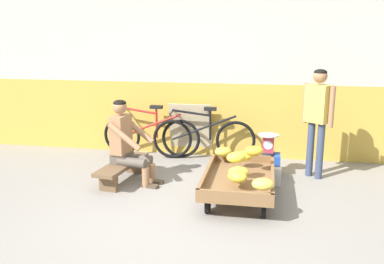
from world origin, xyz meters
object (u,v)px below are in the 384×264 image
Objects in this scene: bicycle_far_left at (204,138)px; customer_adult at (318,111)px; plastic_crate at (267,164)px; bicycle_near_left at (151,135)px; banana_cart at (239,180)px; vendor_seated at (127,142)px; sign_board at (190,130)px; weighing_scale at (268,144)px; shopping_bag at (274,176)px; low_bench at (122,167)px.

bicycle_far_left is 1.88m from customer_adult.
plastic_crate is 2.02m from bicycle_near_left.
bicycle_far_left is at bearing -1.24° from bicycle_near_left.
plastic_crate is at bearing 71.50° from banana_cart.
plastic_crate is (0.33, 1.00, -0.09)m from banana_cart.
bicycle_near_left is at bearing 91.76° from vendor_seated.
plastic_crate is at bearing 179.43° from customer_adult.
vendor_seated is 1.57m from sign_board.
sign_board is at bearing 158.52° from customer_adult.
weighing_scale is 1.48m from sign_board.
vendor_seated is at bearing -159.83° from plastic_crate.
sign_board is at bearing 13.93° from bicycle_near_left.
banana_cart is at bearing -11.38° from vendor_seated.
bicycle_far_left reaches higher than plastic_crate.
sign_board reaches higher than shopping_bag.
bicycle_far_left is 1.08× the size of customer_adult.
weighing_scale is 0.18× the size of bicycle_near_left.
plastic_crate is (1.96, 0.68, -0.05)m from low_bench.
bicycle_near_left is 0.66m from sign_board.
bicycle_near_left is 0.89m from bicycle_far_left.
customer_adult reaches higher than vendor_seated.
shopping_bag is at bearing -41.05° from sign_board.
plastic_crate is 0.22× the size of bicycle_near_left.
sign_board reaches higher than bicycle_near_left.
shopping_bag is at bearing -77.74° from plastic_crate.
low_bench is 0.99× the size of vendor_seated.
weighing_scale is at bearing 102.29° from shopping_bag.
banana_cart reaches higher than plastic_crate.
banana_cart is at bearing -108.50° from plastic_crate.
banana_cart is 1.72m from bicycle_far_left.
customer_adult reaches higher than shopping_bag.
banana_cart is 1.28× the size of low_bench.
low_bench is 1.28m from bicycle_near_left.
vendor_seated reaches higher than sign_board.
plastic_crate is at bearing -17.24° from bicycle_near_left.
weighing_scale is 0.56m from shopping_bag.
sign_board is 0.58× the size of customer_adult.
plastic_crate is (1.88, 0.69, -0.42)m from vendor_seated.
shopping_bag is at bearing 6.42° from low_bench.
shopping_bag is (1.37, -1.20, -0.32)m from sign_board.
customer_adult is 1.09m from shopping_bag.
low_bench is 2.80m from customer_adult.
customer_adult reaches higher than sign_board.
bicycle_near_left is (-1.92, 0.60, -0.10)m from weighing_scale.
plastic_crate is 0.30m from weighing_scale.
bicycle_far_left reaches higher than shopping_bag.
weighing_scale is 0.20× the size of customer_adult.
low_bench is 3.77× the size of weighing_scale.
customer_adult reaches higher than banana_cart.
shopping_bag is at bearing 7.11° from vendor_seated.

